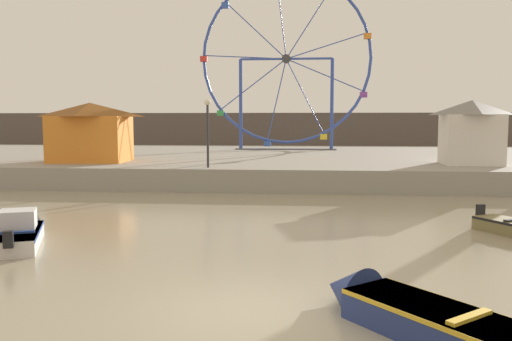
% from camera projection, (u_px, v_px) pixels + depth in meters
% --- Properties ---
extents(ground_plane, '(240.00, 240.00, 0.00)m').
position_uv_depth(ground_plane, '(251.00, 310.00, 9.93)').
color(ground_plane, gray).
extents(quay_promenade, '(110.00, 24.61, 1.16)m').
position_uv_depth(quay_promenade, '(290.00, 162.00, 37.80)').
color(quay_promenade, gray).
rests_on(quay_promenade, ground_plane).
extents(distant_town_skyline, '(140.00, 3.00, 4.40)m').
position_uv_depth(distant_town_skyline, '(295.00, 132.00, 59.76)').
color(distant_town_skyline, '#564C47').
rests_on(distant_town_skyline, ground_plane).
extents(motorboat_navy_blue, '(3.71, 4.15, 1.15)m').
position_uv_depth(motorboat_navy_blue, '(410.00, 313.00, 8.99)').
color(motorboat_navy_blue, navy).
rests_on(motorboat_navy_blue, ground_plane).
extents(motorboat_pale_grey, '(2.57, 3.99, 1.33)m').
position_uv_depth(motorboat_pale_grey, '(20.00, 231.00, 15.55)').
color(motorboat_pale_grey, silver).
rests_on(motorboat_pale_grey, ground_plane).
extents(ferris_wheel_blue_frame, '(13.94, 1.20, 14.27)m').
position_uv_depth(ferris_wheel_blue_frame, '(286.00, 61.00, 42.72)').
color(ferris_wheel_blue_frame, '#334CA8').
rests_on(ferris_wheel_blue_frame, quay_promenade).
extents(carnival_booth_white_ticket, '(3.41, 3.14, 3.50)m').
position_uv_depth(carnival_booth_white_ticket, '(471.00, 131.00, 28.65)').
color(carnival_booth_white_ticket, silver).
rests_on(carnival_booth_white_ticket, quay_promenade).
extents(carnival_booth_orange_canopy, '(4.78, 3.92, 3.42)m').
position_uv_depth(carnival_booth_orange_canopy, '(90.00, 131.00, 30.61)').
color(carnival_booth_orange_canopy, orange).
rests_on(carnival_booth_orange_canopy, quay_promenade).
extents(promenade_lamp_near, '(0.32, 0.32, 3.48)m').
position_uv_depth(promenade_lamp_near, '(208.00, 122.00, 26.70)').
color(promenade_lamp_near, '#2D2D33').
rests_on(promenade_lamp_near, quay_promenade).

